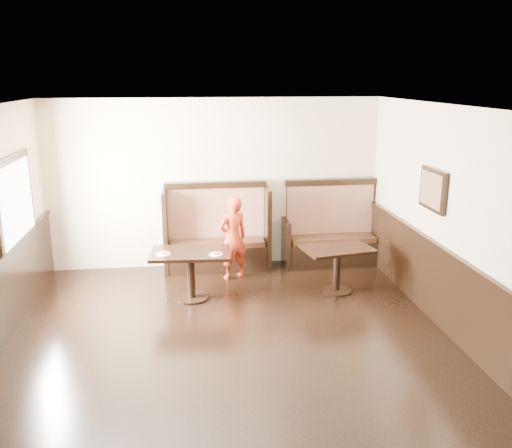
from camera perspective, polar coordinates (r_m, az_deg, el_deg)
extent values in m
plane|color=black|center=(6.23, -2.12, -14.88)|extent=(7.00, 7.00, 0.00)
plane|color=beige|center=(9.04, -4.32, 4.24)|extent=(5.50, 0.00, 5.50)
plane|color=beige|center=(6.49, 22.68, -1.36)|extent=(0.00, 7.00, 7.00)
plane|color=white|center=(5.39, -2.42, 11.78)|extent=(7.00, 7.00, 0.00)
cube|color=black|center=(6.78, 21.68, -8.68)|extent=(0.05, 6.90, 1.00)
cube|color=black|center=(7.76, -24.07, 2.22)|extent=(0.05, 1.50, 1.20)
cube|color=white|center=(7.75, -23.86, 2.23)|extent=(0.01, 1.30, 1.00)
cube|color=black|center=(7.43, 18.12, 3.46)|extent=(0.04, 0.70, 0.55)
cube|color=olive|center=(7.42, 17.94, 3.46)|extent=(0.01, 0.60, 0.45)
cube|color=black|center=(9.08, -4.07, -3.49)|extent=(1.60, 0.50, 0.42)
cube|color=#361F11|center=(9.00, -4.10, -1.98)|extent=(1.54, 0.46, 0.09)
cube|color=#531012|center=(9.08, -4.23, 1.06)|extent=(1.60, 0.12, 0.92)
cube|color=black|center=(8.97, -4.30, 4.16)|extent=(1.68, 0.16, 0.10)
cube|color=black|center=(9.03, -9.49, -0.65)|extent=(0.07, 0.72, 1.36)
cube|color=black|center=(9.12, 1.11, -0.27)|extent=(0.07, 0.72, 1.36)
cube|color=black|center=(9.39, 7.91, -2.96)|extent=(1.50, 0.50, 0.42)
cube|color=#361F11|center=(9.31, 7.97, -1.50)|extent=(1.44, 0.46, 0.09)
cube|color=#531012|center=(9.39, 7.73, 1.44)|extent=(1.50, 0.12, 0.92)
cube|color=black|center=(9.28, 7.84, 4.43)|extent=(1.58, 0.16, 0.10)
cube|color=black|center=(9.25, 3.06, -1.88)|extent=(0.07, 0.72, 0.80)
cube|color=black|center=(9.65, 12.33, -1.47)|extent=(0.07, 0.72, 0.80)
cube|color=black|center=(7.77, -6.92, -3.08)|extent=(1.17, 0.78, 0.05)
cylinder|color=black|center=(7.89, -6.84, -5.53)|extent=(0.11, 0.11, 0.66)
cylinder|color=black|center=(8.01, -6.76, -7.69)|extent=(0.49, 0.49, 0.03)
cube|color=black|center=(8.08, 8.58, -2.62)|extent=(1.09, 0.81, 0.05)
cylinder|color=black|center=(8.19, 8.48, -4.89)|extent=(0.11, 0.11, 0.63)
cylinder|color=black|center=(8.30, 8.40, -6.91)|extent=(0.47, 0.47, 0.03)
imported|color=red|center=(8.54, -2.43, -1.48)|extent=(0.57, 0.48, 1.33)
cylinder|color=white|center=(7.70, -9.72, -3.12)|extent=(0.20, 0.20, 0.01)
cylinder|color=tan|center=(7.70, -9.72, -3.02)|extent=(0.12, 0.12, 0.02)
cylinder|color=#EABA54|center=(7.70, -9.73, -2.94)|extent=(0.11, 0.11, 0.01)
cylinder|color=white|center=(7.60, -4.26, -3.21)|extent=(0.19, 0.19, 0.01)
cylinder|color=tan|center=(7.59, -4.26, -3.11)|extent=(0.12, 0.12, 0.02)
cylinder|color=#EABA54|center=(7.59, -4.26, -3.02)|extent=(0.10, 0.10, 0.01)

